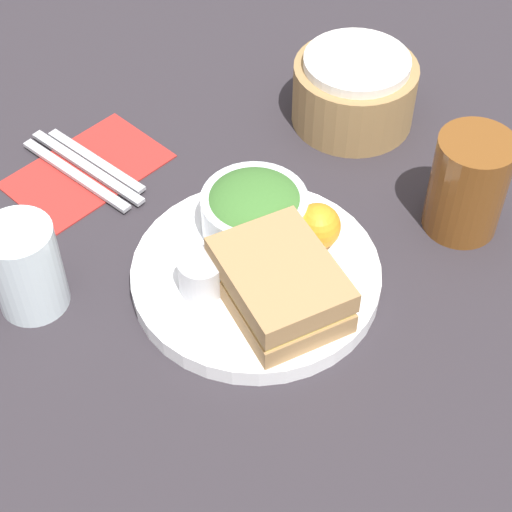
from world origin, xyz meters
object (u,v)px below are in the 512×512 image
sandwich (280,285)px  drink_glass (468,185)px  water_glass (26,268)px  bread_basket (354,90)px  fork (75,175)px  spoon (98,159)px  salad_bowl (254,209)px  plate (256,275)px  dressing_cup (201,275)px  knife (87,167)px

sandwich → drink_glass: size_ratio=1.33×
water_glass → bread_basket: bearing=83.9°
fork → spoon: same height
salad_bowl → drink_glass: size_ratio=0.96×
sandwich → drink_glass: bearing=76.5°
plate → salad_bowl: salad_bowl is taller
sandwich → dressing_cup: sandwich is taller
sandwich → fork: (-0.31, -0.02, -0.04)m
dressing_cup → knife: (-0.24, 0.04, -0.03)m
dressing_cup → fork: bearing=174.2°
drink_glass → bread_basket: drink_glass is taller
sandwich → bread_basket: bread_basket is taller
plate → drink_glass: 0.25m
plate → knife: plate is taller
drink_glass → spoon: size_ratio=0.75×
sandwich → knife: (-0.31, 0.00, -0.04)m
drink_glass → knife: drink_glass is taller
spoon → drink_glass: bearing=-152.8°
plate → sandwich: sandwich is taller
salad_bowl → bread_basket: bread_basket is taller
bread_basket → spoon: bearing=-121.1°
fork → salad_bowl: bearing=-165.1°
salad_bowl → bread_basket: 0.25m
plate → water_glass: bearing=-130.0°
salad_bowl → fork: size_ratio=0.64×
dressing_cup → drink_glass: bearing=65.4°
sandwich → knife: size_ratio=0.85×
plate → dressing_cup: bearing=-111.1°
sandwich → bread_basket: 0.33m
drink_glass → bread_basket: (-0.21, 0.06, -0.02)m
sandwich → spoon: sandwich is taller
drink_glass → sandwich: bearing=-103.5°
salad_bowl → bread_basket: (-0.06, 0.24, -0.01)m
water_glass → salad_bowl: bearing=63.7°
plate → knife: 0.27m
dressing_cup → bread_basket: size_ratio=0.31×
plate → spoon: plate is taller
dressing_cup → fork: 0.25m
salad_bowl → plate: bearing=-44.5°
bread_basket → fork: (-0.16, -0.31, -0.04)m
sandwich → drink_glass: (0.06, 0.24, 0.01)m
knife → spoon: size_ratio=1.17×
dressing_cup → drink_glass: size_ratio=0.39×
spoon → water_glass: water_glass is taller
fork → water_glass: 0.19m
drink_glass → knife: size_ratio=0.64×
water_glass → spoon: bearing=123.1°
spoon → fork: bearing=90.0°
dressing_cup → plate: bearing=68.9°
dressing_cup → spoon: bearing=166.1°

